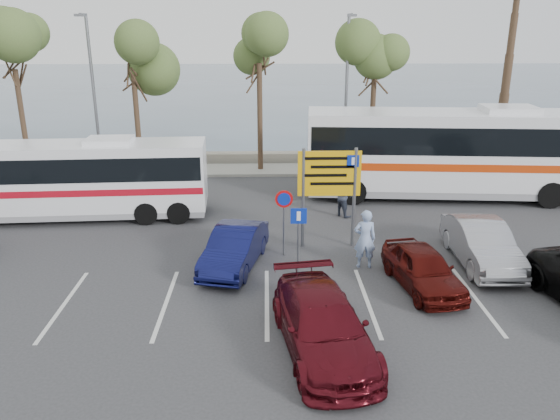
{
  "coord_description": "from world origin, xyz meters",
  "views": [
    {
      "loc": [
        -1.19,
        -15.05,
        7.53
      ],
      "look_at": [
        -0.72,
        3.0,
        1.45
      ],
      "focal_mm": 35.0,
      "sensor_mm": 36.0,
      "label": 1
    }
  ],
  "objects_px": {
    "street_lamp_right": "(347,87)",
    "coach_bus_left": "(73,182)",
    "direction_sign": "(329,181)",
    "car_red": "(423,268)",
    "car_maroon": "(323,325)",
    "car_blue": "(235,248)",
    "pedestrian_far": "(344,196)",
    "street_lamp_left": "(93,87)",
    "coach_bus_right": "(457,156)",
    "pedestrian_near": "(365,239)",
    "car_silver_b": "(481,244)"
  },
  "relations": [
    {
      "from": "street_lamp_right",
      "to": "coach_bus_left",
      "type": "height_order",
      "value": "street_lamp_right"
    },
    {
      "from": "direction_sign",
      "to": "car_red",
      "type": "height_order",
      "value": "direction_sign"
    },
    {
      "from": "direction_sign",
      "to": "car_maroon",
      "type": "bearing_deg",
      "value": -97.23
    },
    {
      "from": "car_blue",
      "to": "pedestrian_far",
      "type": "bearing_deg",
      "value": 62.66
    },
    {
      "from": "direction_sign",
      "to": "car_maroon",
      "type": "height_order",
      "value": "direction_sign"
    },
    {
      "from": "street_lamp_left",
      "to": "direction_sign",
      "type": "xyz_separation_m",
      "value": [
        11.0,
        -10.32,
        -2.17
      ]
    },
    {
      "from": "coach_bus_left",
      "to": "car_red",
      "type": "bearing_deg",
      "value": -28.11
    },
    {
      "from": "coach_bus_left",
      "to": "pedestrian_far",
      "type": "distance_m",
      "value": 11.08
    },
    {
      "from": "coach_bus_right",
      "to": "pedestrian_far",
      "type": "height_order",
      "value": "coach_bus_right"
    },
    {
      "from": "car_blue",
      "to": "car_red",
      "type": "relative_size",
      "value": 1.08
    },
    {
      "from": "pedestrian_near",
      "to": "car_red",
      "type": "bearing_deg",
      "value": 136.32
    },
    {
      "from": "pedestrian_far",
      "to": "car_silver_b",
      "type": "bearing_deg",
      "value": 179.57
    },
    {
      "from": "coach_bus_left",
      "to": "direction_sign",
      "type": "bearing_deg",
      "value": -18.2
    },
    {
      "from": "street_lamp_right",
      "to": "direction_sign",
      "type": "xyz_separation_m",
      "value": [
        -2.0,
        -10.32,
        -2.17
      ]
    },
    {
      "from": "coach_bus_left",
      "to": "car_blue",
      "type": "bearing_deg",
      "value": -36.35
    },
    {
      "from": "street_lamp_right",
      "to": "pedestrian_near",
      "type": "distance_m",
      "value": 12.73
    },
    {
      "from": "car_blue",
      "to": "pedestrian_near",
      "type": "xyz_separation_m",
      "value": [
        4.24,
        -0.14,
        0.33
      ]
    },
    {
      "from": "car_maroon",
      "to": "pedestrian_near",
      "type": "relative_size",
      "value": 2.43
    },
    {
      "from": "direction_sign",
      "to": "car_red",
      "type": "relative_size",
      "value": 0.97
    },
    {
      "from": "coach_bus_right",
      "to": "car_red",
      "type": "distance_m",
      "value": 10.08
    },
    {
      "from": "coach_bus_right",
      "to": "car_maroon",
      "type": "distance_m",
      "value": 14.52
    },
    {
      "from": "coach_bus_left",
      "to": "car_red",
      "type": "height_order",
      "value": "coach_bus_left"
    },
    {
      "from": "street_lamp_left",
      "to": "car_maroon",
      "type": "xyz_separation_m",
      "value": [
        10.16,
        -17.02,
        -3.9
      ]
    },
    {
      "from": "street_lamp_left",
      "to": "car_red",
      "type": "relative_size",
      "value": 2.15
    },
    {
      "from": "car_red",
      "to": "car_silver_b",
      "type": "xyz_separation_m",
      "value": [
        2.41,
        1.7,
        0.09
      ]
    },
    {
      "from": "pedestrian_far",
      "to": "coach_bus_left",
      "type": "bearing_deg",
      "value": 51.63
    },
    {
      "from": "car_maroon",
      "to": "pedestrian_near",
      "type": "height_order",
      "value": "pedestrian_near"
    },
    {
      "from": "street_lamp_left",
      "to": "coach_bus_right",
      "type": "distance_m",
      "value": 18.28
    },
    {
      "from": "pedestrian_far",
      "to": "car_maroon",
      "type": "bearing_deg",
      "value": 131.09
    },
    {
      "from": "coach_bus_right",
      "to": "car_red",
      "type": "bearing_deg",
      "value": -113.6
    },
    {
      "from": "coach_bus_left",
      "to": "car_maroon",
      "type": "relative_size",
      "value": 2.25
    },
    {
      "from": "car_maroon",
      "to": "direction_sign",
      "type": "bearing_deg",
      "value": 74.07
    },
    {
      "from": "coach_bus_right",
      "to": "pedestrian_near",
      "type": "relative_size",
      "value": 6.96
    },
    {
      "from": "direction_sign",
      "to": "coach_bus_right",
      "type": "distance_m",
      "value": 8.69
    },
    {
      "from": "street_lamp_left",
      "to": "pedestrian_far",
      "type": "height_order",
      "value": "street_lamp_left"
    },
    {
      "from": "direction_sign",
      "to": "pedestrian_far",
      "type": "xyz_separation_m",
      "value": [
        1.01,
        3.3,
        -1.55
      ]
    },
    {
      "from": "street_lamp_right",
      "to": "coach_bus_right",
      "type": "bearing_deg",
      "value": -45.4
    },
    {
      "from": "car_red",
      "to": "car_silver_b",
      "type": "height_order",
      "value": "car_silver_b"
    },
    {
      "from": "car_blue",
      "to": "car_maroon",
      "type": "height_order",
      "value": "car_maroon"
    },
    {
      "from": "car_maroon",
      "to": "car_silver_b",
      "type": "height_order",
      "value": "car_silver_b"
    },
    {
      "from": "car_silver_b",
      "to": "pedestrian_near",
      "type": "bearing_deg",
      "value": -176.59
    },
    {
      "from": "coach_bus_left",
      "to": "car_blue",
      "type": "height_order",
      "value": "coach_bus_left"
    },
    {
      "from": "street_lamp_right",
      "to": "pedestrian_near",
      "type": "height_order",
      "value": "street_lamp_right"
    },
    {
      "from": "street_lamp_left",
      "to": "coach_bus_right",
      "type": "relative_size",
      "value": 0.58
    },
    {
      "from": "street_lamp_right",
      "to": "car_blue",
      "type": "bearing_deg",
      "value": -113.57
    },
    {
      "from": "car_blue",
      "to": "street_lamp_left",
      "type": "bearing_deg",
      "value": 135.93
    },
    {
      "from": "street_lamp_left",
      "to": "car_maroon",
      "type": "bearing_deg",
      "value": -59.18
    },
    {
      "from": "car_silver_b",
      "to": "street_lamp_left",
      "type": "bearing_deg",
      "value": 144.26
    },
    {
      "from": "car_silver_b",
      "to": "coach_bus_right",
      "type": "bearing_deg",
      "value": 79.32
    },
    {
      "from": "coach_bus_left",
      "to": "car_blue",
      "type": "distance_m",
      "value": 8.48
    }
  ]
}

